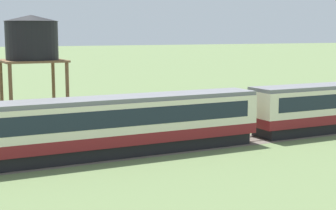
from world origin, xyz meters
The scene contains 3 objects.
passenger_train centered at (-24.28, 1.09, 2.32)m, with size 112.04×3.20×4.18m.
railway_track centered at (-19.64, 1.09, 0.01)m, with size 154.64×3.60×0.04m.
water_tower centered at (-28.95, 8.98, 8.04)m, with size 4.83×4.83×10.05m.
Camera 1 is at (-37.81, -32.60, 8.65)m, focal length 55.00 mm.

